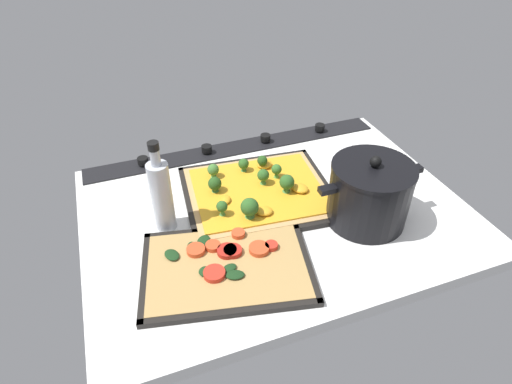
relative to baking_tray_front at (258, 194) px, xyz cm
name	(u,v)px	position (x,y,z in cm)	size (l,w,h in cm)	color
ground_plane	(275,214)	(-1.88, 5.95, -1.86)	(85.56, 63.17, 3.00)	white
stove_control_panel	(237,147)	(-1.88, -22.14, 0.18)	(82.14, 7.00, 2.60)	black
baking_tray_front	(258,194)	(0.00, 0.00, 0.00)	(37.13, 32.72, 1.30)	black
broccoli_pizza	(257,190)	(0.28, 0.10, 1.42)	(34.51, 30.11, 6.10)	tan
baking_tray_back	(227,268)	(14.04, 20.05, 0.01)	(36.69, 29.09, 1.30)	black
veggie_pizza_back	(226,264)	(13.97, 19.55, 0.76)	(33.84, 26.24, 1.90)	#AE884E
cooking_pot	(369,194)	(-19.27, 16.07, 6.68)	(24.43, 17.58, 16.37)	black
oil_bottle	(161,194)	(22.65, 3.27, 8.38)	(4.46, 4.46, 21.20)	#B7BCC6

